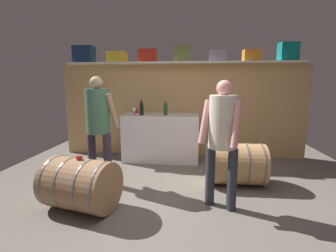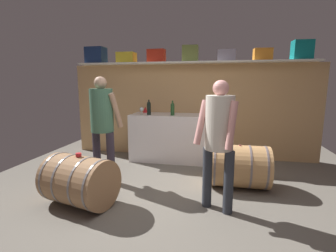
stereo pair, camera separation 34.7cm
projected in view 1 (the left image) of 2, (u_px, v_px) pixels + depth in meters
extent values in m
cube|color=#6B655B|center=(176.00, 189.00, 3.68)|extent=(6.34, 7.99, 0.02)
cube|color=tan|center=(182.00, 111.00, 5.27)|extent=(5.14, 0.10, 1.95)
cube|color=white|center=(182.00, 63.00, 4.96)|extent=(4.73, 0.40, 0.03)
cube|color=navy|center=(84.00, 55.00, 5.12)|extent=(0.41, 0.30, 0.34)
cube|color=yellow|center=(117.00, 57.00, 5.07)|extent=(0.38, 0.28, 0.21)
cube|color=red|center=(147.00, 56.00, 5.00)|extent=(0.37, 0.21, 0.26)
cube|color=olive|center=(182.00, 54.00, 4.93)|extent=(0.31, 0.30, 0.31)
cube|color=gray|center=(218.00, 56.00, 4.87)|extent=(0.35, 0.25, 0.22)
cube|color=orange|center=(252.00, 56.00, 4.80)|extent=(0.34, 0.23, 0.22)
cube|color=#0F7B7D|center=(288.00, 52.00, 4.73)|extent=(0.35, 0.27, 0.35)
cube|color=white|center=(161.00, 137.00, 5.02)|extent=(1.50, 0.65, 0.94)
cylinder|color=black|center=(142.00, 110.00, 4.78)|extent=(0.08, 0.08, 0.21)
sphere|color=black|center=(142.00, 104.00, 4.76)|extent=(0.07, 0.07, 0.07)
cylinder|color=black|center=(141.00, 102.00, 4.75)|extent=(0.03, 0.03, 0.06)
cylinder|color=#275228|center=(166.00, 110.00, 4.77)|extent=(0.08, 0.08, 0.19)
sphere|color=#275228|center=(166.00, 105.00, 4.75)|extent=(0.07, 0.07, 0.07)
cylinder|color=#275228|center=(166.00, 102.00, 4.75)|extent=(0.03, 0.03, 0.07)
cylinder|color=white|center=(134.00, 115.00, 4.80)|extent=(0.07, 0.07, 0.00)
cylinder|color=white|center=(134.00, 113.00, 4.80)|extent=(0.01, 0.01, 0.08)
sphere|color=white|center=(134.00, 110.00, 4.78)|extent=(0.08, 0.08, 0.08)
sphere|color=maroon|center=(134.00, 110.00, 4.79)|extent=(0.05, 0.05, 0.05)
cone|color=red|center=(137.00, 110.00, 5.17)|extent=(0.11, 0.11, 0.13)
cylinder|color=#99704C|center=(81.00, 184.00, 3.05)|extent=(0.98, 0.82, 0.63)
cylinder|color=slate|center=(58.00, 180.00, 3.17)|extent=(0.19, 0.63, 0.65)
cylinder|color=slate|center=(72.00, 183.00, 3.10)|extent=(0.19, 0.63, 0.65)
cylinder|color=slate|center=(90.00, 186.00, 3.00)|extent=(0.19, 0.63, 0.65)
cylinder|color=slate|center=(105.00, 188.00, 2.93)|extent=(0.19, 0.63, 0.65)
cylinder|color=#92544E|center=(79.00, 159.00, 2.99)|extent=(0.04, 0.04, 0.01)
cylinder|color=tan|center=(236.00, 164.00, 3.82)|extent=(0.87, 0.64, 0.63)
cylinder|color=slate|center=(212.00, 163.00, 3.86)|extent=(0.03, 0.65, 0.64)
cylinder|color=slate|center=(227.00, 164.00, 3.84)|extent=(0.03, 0.65, 0.64)
cylinder|color=slate|center=(245.00, 164.00, 3.81)|extent=(0.03, 0.65, 0.64)
cylinder|color=slate|center=(260.00, 164.00, 3.79)|extent=(0.03, 0.65, 0.64)
cylinder|color=#924143|center=(237.00, 144.00, 3.77)|extent=(0.04, 0.04, 0.01)
cylinder|color=red|center=(79.00, 157.00, 2.99)|extent=(0.07, 0.07, 0.04)
cylinder|color=#332D3C|center=(108.00, 159.00, 3.77)|extent=(0.12, 0.12, 0.81)
cylinder|color=#332D3C|center=(92.00, 157.00, 3.89)|extent=(0.12, 0.12, 0.81)
cylinder|color=#437258|center=(98.00, 111.00, 3.71)|extent=(0.35, 0.35, 0.67)
sphere|color=tan|center=(96.00, 83.00, 3.64)|extent=(0.19, 0.19, 0.19)
cylinder|color=tan|center=(113.00, 111.00, 3.72)|extent=(0.16, 0.28, 0.56)
cylinder|color=tan|center=(92.00, 110.00, 3.88)|extent=(0.15, 0.25, 0.56)
cylinder|color=#2C3039|center=(210.00, 175.00, 3.16)|extent=(0.12, 0.12, 0.78)
cylinder|color=#2C3039|center=(232.00, 180.00, 3.01)|extent=(0.12, 0.12, 0.78)
cylinder|color=beige|center=(223.00, 122.00, 2.96)|extent=(0.34, 0.34, 0.64)
sphere|color=#DA918A|center=(224.00, 88.00, 2.89)|extent=(0.19, 0.19, 0.19)
cylinder|color=#DA918A|center=(205.00, 122.00, 2.98)|extent=(0.19, 0.27, 0.53)
cylinder|color=#DA918A|center=(236.00, 124.00, 2.78)|extent=(0.16, 0.21, 0.54)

